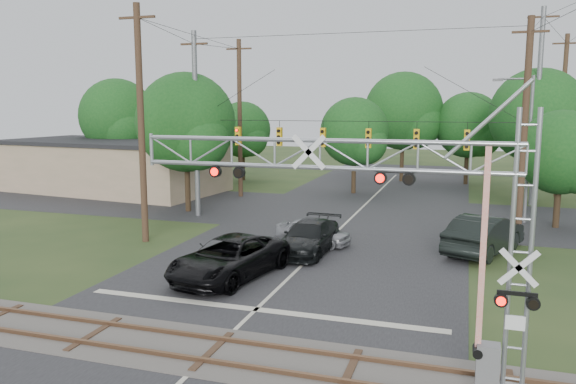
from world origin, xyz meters
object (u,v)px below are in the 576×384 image
(commercial_building, at_px, (114,165))
(streetlight, at_px, (526,142))
(traffic_signal_span, at_px, (361,129))
(crossing_gantry, at_px, (391,219))
(car_dark, at_px, (309,237))
(pickup_black, at_px, (229,258))
(sedan_silver, at_px, (313,232))

(commercial_building, height_order, streetlight, streetlight)
(traffic_signal_span, distance_m, streetlight, 9.96)
(crossing_gantry, relative_size, traffic_signal_span, 0.52)
(commercial_building, relative_size, streetlight, 2.16)
(car_dark, bearing_deg, pickup_black, -109.68)
(pickup_black, height_order, car_dark, pickup_black)
(traffic_signal_span, bearing_deg, pickup_black, -105.91)
(traffic_signal_span, height_order, car_dark, traffic_signal_span)
(pickup_black, distance_m, car_dark, 5.23)
(streetlight, bearing_deg, car_dark, -134.29)
(car_dark, height_order, streetlight, streetlight)
(crossing_gantry, height_order, streetlight, streetlight)
(crossing_gantry, height_order, pickup_black, crossing_gantry)
(crossing_gantry, height_order, traffic_signal_span, traffic_signal_span)
(crossing_gantry, relative_size, sedan_silver, 2.61)
(crossing_gantry, relative_size, streetlight, 1.15)
(crossing_gantry, height_order, sedan_silver, crossing_gantry)
(sedan_silver, xyz_separation_m, commercial_building, (-20.43, 12.54, 1.44))
(pickup_black, bearing_deg, crossing_gantry, -32.24)
(sedan_silver, bearing_deg, commercial_building, 69.30)
(car_dark, xyz_separation_m, streetlight, (10.32, 10.58, 4.11))
(traffic_signal_span, relative_size, car_dark, 3.70)
(streetlight, bearing_deg, crossing_gantry, -102.56)
(sedan_silver, distance_m, streetlight, 14.47)
(streetlight, bearing_deg, sedan_silver, -139.58)
(crossing_gantry, xyz_separation_m, sedan_silver, (-5.55, 13.39, -3.64))
(pickup_black, bearing_deg, car_dark, 78.36)
(crossing_gantry, height_order, car_dark, crossing_gantry)
(car_dark, bearing_deg, traffic_signal_span, 82.50)
(pickup_black, distance_m, streetlight, 20.15)
(pickup_black, xyz_separation_m, commercial_building, (-18.62, 18.98, 1.26))
(car_dark, bearing_deg, crossing_gantry, -62.54)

